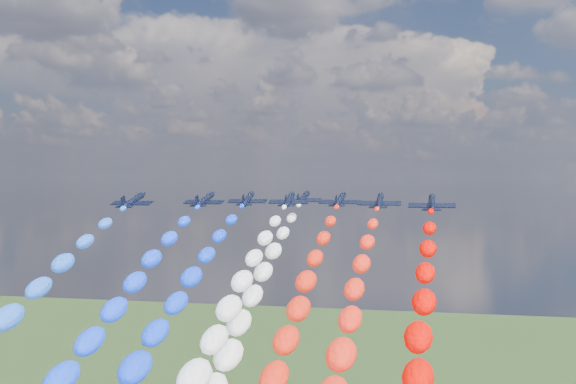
# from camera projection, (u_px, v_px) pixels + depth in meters

# --- Properties ---
(jet_0) EXTENTS (10.26, 13.57, 6.22)m
(jet_0) POSITION_uv_depth(u_px,v_px,m) (133.00, 201.00, 170.42)
(jet_0) COLOR black
(jet_1) EXTENTS (10.39, 13.66, 6.22)m
(jet_1) POSITION_uv_depth(u_px,v_px,m) (205.00, 200.00, 177.64)
(jet_1) COLOR black
(trail_1) EXTENTS (6.08, 118.67, 55.23)m
(trail_1) POSITION_uv_depth(u_px,v_px,m) (76.00, 378.00, 118.12)
(trail_1) COLOR #113DFF
(jet_2) EXTENTS (10.05, 13.42, 6.22)m
(jet_2) POSITION_uv_depth(u_px,v_px,m) (248.00, 199.00, 184.75)
(jet_2) COLOR black
(trail_2) EXTENTS (6.08, 118.67, 55.23)m
(trail_2) POSITION_uv_depth(u_px,v_px,m) (147.00, 367.00, 125.23)
(trail_2) COLOR #0F39F3
(jet_3) EXTENTS (10.13, 13.48, 6.22)m
(jet_3) POSITION_uv_depth(u_px,v_px,m) (289.00, 200.00, 179.50)
(jet_3) COLOR black
(trail_3) EXTENTS (6.08, 118.67, 55.23)m
(trail_3) POSITION_uv_depth(u_px,v_px,m) (205.00, 375.00, 119.98)
(trail_3) COLOR white
(jet_4) EXTENTS (10.32, 13.61, 6.22)m
(jet_4) POSITION_uv_depth(u_px,v_px,m) (303.00, 198.00, 193.44)
(jet_4) COLOR black
(trail_4) EXTENTS (6.08, 118.67, 55.23)m
(trail_4) POSITION_uv_depth(u_px,v_px,m) (233.00, 355.00, 133.93)
(trail_4) COLOR white
(jet_5) EXTENTS (10.12, 13.47, 6.22)m
(jet_5) POSITION_uv_depth(u_px,v_px,m) (340.00, 200.00, 178.87)
(jet_5) COLOR black
(trail_5) EXTENTS (6.08, 118.67, 55.23)m
(trail_5) POSITION_uv_depth(u_px,v_px,m) (280.00, 376.00, 119.36)
(trail_5) COLOR red
(jet_6) EXTENTS (9.81, 13.25, 6.22)m
(jet_6) POSITION_uv_depth(u_px,v_px,m) (379.00, 201.00, 168.81)
(jet_6) COLOR black
(jet_7) EXTENTS (9.75, 13.21, 6.22)m
(jet_7) POSITION_uv_depth(u_px,v_px,m) (432.00, 203.00, 155.35)
(jet_7) COLOR black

